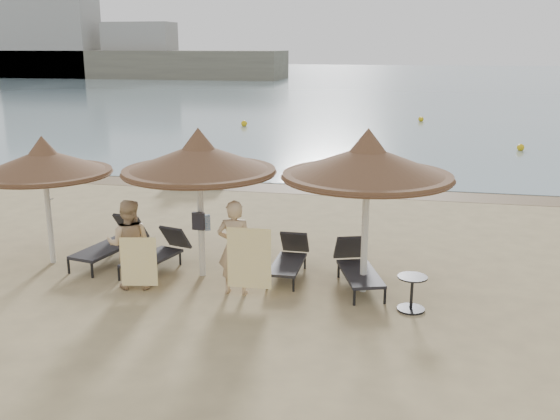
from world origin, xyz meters
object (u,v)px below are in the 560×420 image
Objects in this scene: lounger_far_right at (357,266)px; person_left at (129,237)px; side_table at (412,294)px; person_right at (235,240)px; palapa_center at (199,159)px; lounger_near_left at (159,252)px; lounger_near_right at (290,258)px; pedal_boat at (196,175)px; lounger_far_left at (113,242)px; palapa_right at (367,163)px; palapa_left at (44,163)px.

person_left is (-4.45, -1.10, 0.66)m from lounger_far_right.
side_table is 3.49m from person_right.
palapa_center reaches higher than lounger_near_left.
lounger_near_right is at bearing -127.52° from person_right.
lounger_near_right is at bearing -66.45° from pedal_boat.
lounger_far_left is at bearing -26.18° from person_right.
lounger_near_left is at bearing -175.13° from lounger_near_right.
person_right is (2.03, -1.02, 0.73)m from lounger_near_left.
palapa_center is at bearing 176.94° from palapa_right.
person_right is (3.27, -1.33, 0.68)m from lounger_far_left.
person_right is at bearing 177.94° from side_table.
palapa_right is at bearing -3.06° from palapa_center.
lounger_near_left is 1.35m from person_left.
lounger_near_right is 3.37m from person_left.
palapa_left reaches higher than lounger_near_left.
palapa_right is 1.56× the size of person_left.
lounger_near_left is 2.38m from person_right.
palapa_left is 3.57m from palapa_center.
lounger_far_left is 5.58m from lounger_far_right.
palapa_center is 1.54× the size of lounger_far_right.
lounger_far_left is at bearing 167.16° from palapa_center.
person_left is at bearing -170.68° from palapa_right.
lounger_far_left is at bearing 179.01° from lounger_near_right.
pedal_boat is (-4.88, 7.91, -0.01)m from lounger_near_right.
lounger_near_right is 0.82× the size of pedal_boat.
person_right is at bearing -123.59° from lounger_near_right.
palapa_right is 1.59× the size of lounger_far_right.
lounger_far_right reaches higher than lounger_near_right.
palapa_right reaches higher than lounger_near_left.
person_left is at bearing -41.52° from lounger_far_left.
lounger_near_right is 0.85× the size of person_left.
palapa_right is 4.91m from person_left.
palapa_center reaches higher than person_left.
palapa_right reaches higher than side_table.
person_left reaches higher than pedal_boat.
palapa_center reaches higher than lounger_far_right.
lounger_far_left is 1.95m from person_left.
side_table is at bearing 3.61° from lounger_near_left.
palapa_left reaches higher than lounger_near_right.
side_table is at bearing -63.06° from lounger_far_right.
pedal_boat is at bearing -91.51° from person_left.
palapa_left is 1.62× the size of lounger_near_right.
lounger_far_right is at bearing 135.28° from side_table.
lounger_far_right is (4.33, -0.05, 0.03)m from lounger_near_left.
side_table is at bearing -28.57° from lounger_near_right.
palapa_center is (3.56, -0.06, 0.22)m from palapa_left.
pedal_boat reaches higher than lounger_far_left.
palapa_right reaches higher than person_right.
palapa_center is at bearing 164.55° from lounger_far_right.
palapa_left is 1.33× the size of lounger_far_left.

